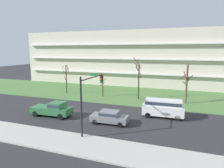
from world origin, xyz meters
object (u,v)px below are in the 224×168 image
object	(u,v)px
tree_right	(186,83)
van_white_near_left	(163,107)
tree_left	(103,84)
tree_center	(138,79)
pickup_green_center_right	(53,109)
sedan_gray_center_left	(109,117)
traffic_signal_mast	(90,93)
tree_far_left	(66,78)

from	to	relation	value
tree_right	van_white_near_left	bearing A→B (deg)	-109.11
tree_left	tree_center	bearing A→B (deg)	2.67
pickup_green_center_right	van_white_near_left	bearing A→B (deg)	15.94
sedan_gray_center_left	traffic_signal_mast	size ratio (longest dim) A/B	0.73
tree_far_left	tree_right	xyz separation A→B (m)	(22.54, -0.11, 0.24)
tree_center	van_white_near_left	bearing A→B (deg)	-58.61
tree_right	traffic_signal_mast	size ratio (longest dim) A/B	1.05
tree_right	van_white_near_left	distance (m)	8.83
tree_left	tree_center	distance (m)	6.85
tree_far_left	pickup_green_center_right	bearing A→B (deg)	-64.67
tree_far_left	tree_center	bearing A→B (deg)	0.56
tree_right	tree_far_left	bearing A→B (deg)	179.72
van_white_near_left	sedan_gray_center_left	xyz separation A→B (m)	(-5.77, -4.50, -0.52)
tree_left	sedan_gray_center_left	bearing A→B (deg)	-64.31
tree_far_left	tree_right	world-z (taller)	tree_right
pickup_green_center_right	traffic_signal_mast	world-z (taller)	traffic_signal_mast
tree_right	van_white_near_left	xyz separation A→B (m)	(-2.81, -8.12, -2.03)
tree_far_left	van_white_near_left	size ratio (longest dim) A/B	1.12
tree_center	traffic_signal_mast	bearing A→B (deg)	-96.77
tree_right	traffic_signal_mast	bearing A→B (deg)	-122.50
tree_left	tree_center	size ratio (longest dim) A/B	0.62
tree_center	van_white_near_left	xyz separation A→B (m)	(5.11, -8.37, -2.35)
pickup_green_center_right	traffic_signal_mast	xyz separation A→B (m)	(6.74, -2.74, 3.22)
tree_far_left	traffic_signal_mast	world-z (taller)	traffic_signal_mast
tree_left	traffic_signal_mast	size ratio (longest dim) A/B	0.75
tree_right	van_white_near_left	size ratio (longest dim) A/B	1.23
sedan_gray_center_left	tree_left	bearing A→B (deg)	113.43
sedan_gray_center_left	tree_center	bearing A→B (deg)	84.81
pickup_green_center_right	traffic_signal_mast	bearing A→B (deg)	-24.30
tree_far_left	sedan_gray_center_left	bearing A→B (deg)	-42.37
sedan_gray_center_left	traffic_signal_mast	world-z (taller)	traffic_signal_mast
tree_left	van_white_near_left	xyz separation A→B (m)	(11.81, -8.06, -0.98)
tree_center	traffic_signal_mast	distance (m)	15.72
tree_left	pickup_green_center_right	xyz separation A→B (m)	(-1.89, -12.55, -1.36)
tree_left	van_white_near_left	world-z (taller)	tree_left
tree_far_left	tree_left	world-z (taller)	tree_far_left
van_white_near_left	traffic_signal_mast	bearing A→B (deg)	44.29
tree_far_left	tree_left	size ratio (longest dim) A/B	1.27
pickup_green_center_right	tree_right	bearing A→B (deg)	35.16
van_white_near_left	pickup_green_center_right	size ratio (longest dim) A/B	0.96
van_white_near_left	pickup_green_center_right	distance (m)	14.43
tree_right	pickup_green_center_right	world-z (taller)	tree_right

